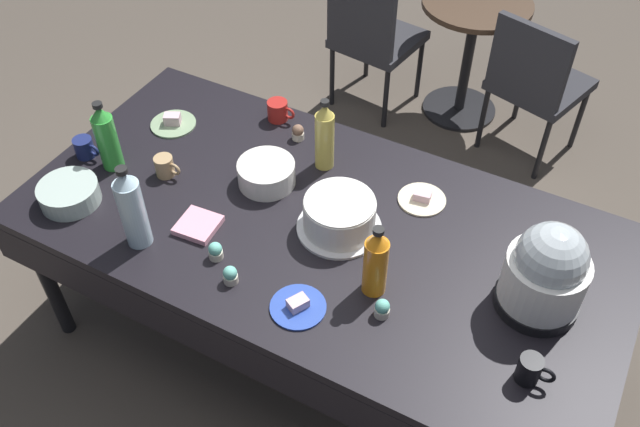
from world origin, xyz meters
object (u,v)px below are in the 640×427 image
soda_bottle_water (132,209)px  soda_bottle_orange_juice (376,262)px  ceramic_snack_bowl (266,173)px  round_cafe_table (471,38)px  coffee_mug_black (530,370)px  frosted_layer_cake (339,216)px  dessert_plate_sage (173,122)px  coffee_mug_navy (85,148)px  cupcake_vanilla (382,308)px  potluck_table (320,235)px  dessert_plate_cobalt (298,306)px  coffee_mug_red (278,111)px  cupcake_berry (298,132)px  coffee_mug_tan (165,166)px  glass_salad_bowl (69,194)px  soda_bottle_ginger_ale (325,136)px  slow_cooker (546,273)px  maroon_chair_left (372,35)px  cupcake_mint (230,275)px  maroon_chair_right (535,80)px  dessert_plate_cream (422,199)px  soda_bottle_lime_soda (107,138)px  cupcake_cocoa (216,251)px

soda_bottle_water → soda_bottle_orange_juice: bearing=13.5°
ceramic_snack_bowl → round_cafe_table: size_ratio=0.31×
coffee_mug_black → frosted_layer_cake: bearing=160.0°
dessert_plate_sage → coffee_mug_navy: (-0.18, -0.32, 0.03)m
cupcake_vanilla → soda_bottle_orange_juice: (-0.07, 0.08, 0.10)m
soda_bottle_orange_juice → potluck_table: bearing=148.9°
dessert_plate_cobalt → coffee_mug_red: coffee_mug_red is taller
cupcake_berry → coffee_mug_tan: 0.55m
coffee_mug_navy → coffee_mug_black: coffee_mug_black is taller
coffee_mug_red → frosted_layer_cake: bearing=-40.8°
frosted_layer_cake → glass_salad_bowl: size_ratio=1.38×
soda_bottle_ginger_ale → coffee_mug_black: 1.13m
slow_cooker → dessert_plate_cobalt: 0.78m
dessert_plate_cobalt → coffee_mug_navy: coffee_mug_navy is taller
cupcake_vanilla → maroon_chair_left: (-0.93, 1.92, -0.29)m
cupcake_mint → round_cafe_table: (0.08, 2.26, -0.28)m
cupcake_vanilla → cupcake_berry: (-0.67, 0.64, 0.00)m
coffee_mug_black → maroon_chair_right: (-0.46, 1.93, -0.31)m
coffee_mug_red → soda_bottle_ginger_ale: bearing=-28.4°
soda_bottle_water → maroon_chair_left: 2.08m
maroon_chair_left → frosted_layer_cake: bearing=-69.0°
dessert_plate_cream → coffee_mug_tan: size_ratio=1.62×
soda_bottle_lime_soda → cupcake_mint: bearing=-20.4°
maroon_chair_left → cupcake_mint: bearing=-78.2°
ceramic_snack_bowl → dessert_plate_sage: size_ratio=1.16×
round_cafe_table → glass_salad_bowl: bearing=-110.3°
cupcake_vanilla → maroon_chair_left: bearing=115.7°
soda_bottle_orange_juice → soda_bottle_ginger_ale: (-0.43, 0.47, 0.01)m
cupcake_berry → dessert_plate_sage: bearing=-161.5°
cupcake_vanilla → maroon_chair_right: 1.95m
maroon_chair_left → maroon_chair_right: same height
maroon_chair_left → maroon_chair_right: size_ratio=1.00×
glass_salad_bowl → dessert_plate_sage: size_ratio=1.17×
cupcake_cocoa → soda_bottle_lime_soda: soda_bottle_lime_soda is taller
potluck_table → coffee_mug_red: (-0.45, 0.46, 0.10)m
glass_salad_bowl → coffee_mug_red: bearing=61.9°
maroon_chair_right → cupcake_mint: bearing=-104.1°
slow_cooker → coffee_mug_black: 0.31m
slow_cooker → soda_bottle_lime_soda: 1.65m
glass_salad_bowl → maroon_chair_right: bearing=58.0°
round_cafe_table → dessert_plate_cobalt: bearing=-85.8°
dessert_plate_sage → coffee_mug_navy: 0.37m
dessert_plate_cream → coffee_mug_navy: size_ratio=1.57×
dessert_plate_cream → coffee_mug_red: bearing=166.6°
potluck_table → soda_bottle_lime_soda: bearing=-173.1°
frosted_layer_cake → coffee_mug_navy: bearing=-173.5°
dessert_plate_cream → cupcake_berry: 0.59m
coffee_mug_black → potluck_table: bearing=162.2°
dessert_plate_cream → soda_bottle_ginger_ale: (-0.41, 0.01, 0.13)m
dessert_plate_sage → potluck_table: bearing=-14.6°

